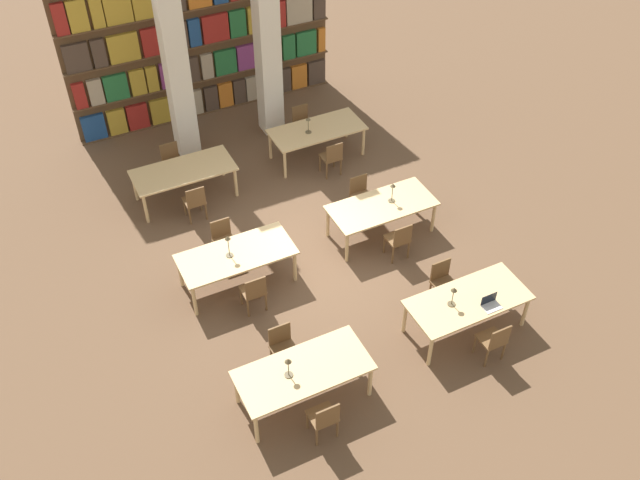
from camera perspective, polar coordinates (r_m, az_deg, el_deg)
ground_plane at (r=14.34m, az=-0.53°, el=-1.32°), size 40.00×40.00×0.00m
bookshelf_bank at (r=17.59m, az=-9.71°, el=17.76°), size 6.62×0.35×5.50m
pillar_left at (r=15.91m, az=-11.84°, el=15.83°), size 0.49×0.49×6.00m
pillar_center at (r=16.51m, az=-4.37°, el=17.60°), size 0.49×0.49×6.00m
reading_table_0 at (r=11.57m, az=-1.34°, el=-10.54°), size 2.18×0.99×0.77m
chair_0 at (r=11.33m, az=0.34°, el=-14.03°), size 0.42×0.40×0.89m
chair_1 at (r=12.17m, az=-2.99°, el=-8.50°), size 0.42×0.40×0.89m
desk_lamp_0 at (r=11.24m, az=-2.56°, el=-9.92°), size 0.14×0.14×0.41m
reading_table_1 at (r=12.80m, az=11.75°, el=-4.88°), size 2.18×0.99×0.77m
chair_2 at (r=12.60m, az=13.74°, el=-7.79°), size 0.42×0.40×0.89m
chair_3 at (r=13.37m, az=9.80°, el=-3.25°), size 0.42×0.40×0.89m
desk_lamp_1 at (r=12.41m, az=10.62°, el=-4.22°), size 0.14×0.14×0.41m
laptop at (r=12.69m, az=13.51°, el=-5.03°), size 0.32×0.22×0.21m
reading_table_2 at (r=13.43m, az=-6.71°, el=-1.33°), size 2.18×0.99×0.77m
chair_4 at (r=13.05m, az=-5.31°, el=-4.09°), size 0.42×0.40×0.89m
chair_5 at (r=14.12m, az=-7.72°, el=0.07°), size 0.42×0.40×0.89m
desk_lamp_2 at (r=13.13m, az=-7.36°, el=-0.21°), size 0.14×0.14×0.49m
reading_table_3 at (r=14.45m, az=4.96°, el=2.60°), size 2.18×0.99×0.77m
chair_6 at (r=14.08m, az=6.33°, el=0.06°), size 0.42×0.40×0.89m
chair_7 at (r=15.08m, az=3.28°, el=3.66°), size 0.42×0.40×0.89m
desk_lamp_3 at (r=14.33m, az=5.83°, el=4.05°), size 0.14×0.14×0.45m
reading_table_4 at (r=15.59m, az=-10.86°, el=5.34°), size 2.18×0.99×0.77m
chair_8 at (r=15.11m, az=-9.97°, el=3.08°), size 0.42×0.40×0.89m
chair_9 at (r=16.33m, az=-11.75°, el=6.19°), size 0.42×0.40×0.89m
reading_table_5 at (r=16.58m, az=-0.25°, el=8.67°), size 2.18×0.99×0.77m
chair_10 at (r=16.12m, az=0.95°, el=6.66°), size 0.42×0.40×0.89m
chair_11 at (r=17.27m, az=-1.43°, el=9.39°), size 0.42×0.40×0.89m
desk_lamp_4 at (r=16.27m, az=-0.95°, el=9.39°), size 0.14×0.14×0.41m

